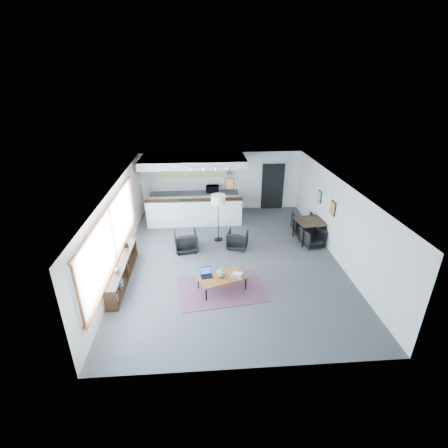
{
  "coord_description": "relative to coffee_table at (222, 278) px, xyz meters",
  "views": [
    {
      "loc": [
        -0.89,
        -9.36,
        5.56
      ],
      "look_at": [
        -0.18,
        0.4,
        1.09
      ],
      "focal_mm": 26.0,
      "sensor_mm": 36.0,
      "label": 1
    }
  ],
  "objects": [
    {
      "name": "ceramic_pot",
      "position": [
        -0.01,
        -0.0,
        0.16
      ],
      "size": [
        0.26,
        0.26,
        0.26
      ],
      "rotation": [
        0.0,
        0.0,
        0.14
      ],
      "color": "gray",
      "rests_on": "coffee_table"
    },
    {
      "name": "console",
      "position": [
        -2.91,
        0.65,
        -0.07
      ],
      "size": [
        0.35,
        3.0,
        0.8
      ],
      "color": "#321F11",
      "rests_on": "floor"
    },
    {
      "name": "track_light",
      "position": [
        -0.2,
        3.9,
        2.13
      ],
      "size": [
        1.6,
        0.07,
        0.15
      ],
      "color": "silver",
      "rests_on": "room"
    },
    {
      "name": "kitchenette",
      "position": [
        -0.8,
        5.41,
        0.98
      ],
      "size": [
        4.2,
        1.96,
        2.6
      ],
      "color": "white",
      "rests_on": "floor"
    },
    {
      "name": "window",
      "position": [
        -3.07,
        0.8,
        1.06
      ],
      "size": [
        0.1,
        5.95,
        1.66
      ],
      "color": "#8CBFFF",
      "rests_on": "room"
    },
    {
      "name": "wall_art_upper",
      "position": [
        3.86,
        3.4,
        1.11
      ],
      "size": [
        0.03,
        0.34,
        0.44
      ],
      "color": "black",
      "rests_on": "room"
    },
    {
      "name": "floor_lamp",
      "position": [
        0.08,
        3.09,
        1.14
      ],
      "size": [
        0.66,
        0.66,
        1.76
      ],
      "rotation": [
        0.0,
        0.0,
        -0.38
      ],
      "color": "black",
      "rests_on": "floor"
    },
    {
      "name": "doorway",
      "position": [
        2.69,
        6.12,
        0.68
      ],
      "size": [
        1.1,
        0.12,
        2.15
      ],
      "color": "black",
      "rests_on": "room"
    },
    {
      "name": "armchair_left",
      "position": [
        -1.09,
        2.38,
        -0.01
      ],
      "size": [
        0.84,
        0.8,
        0.77
      ],
      "primitive_type": "imported",
      "rotation": [
        0.0,
        0.0,
        3.28
      ],
      "color": "black",
      "rests_on": "floor"
    },
    {
      "name": "dining_chair_far",
      "position": [
        3.39,
        3.52,
        -0.05
      ],
      "size": [
        0.69,
        0.65,
        0.69
      ],
      "primitive_type": "imported",
      "rotation": [
        0.0,
        0.0,
        3.11
      ],
      "color": "black",
      "rests_on": "floor"
    },
    {
      "name": "laptop",
      "position": [
        -0.44,
        0.1,
        0.1
      ],
      "size": [
        0.37,
        0.33,
        0.23
      ],
      "rotation": [
        0.0,
        0.0,
        0.22
      ],
      "color": "black",
      "rests_on": "coffee_table"
    },
    {
      "name": "armchair_right",
      "position": [
        0.71,
        2.46,
        -0.05
      ],
      "size": [
        0.83,
        0.8,
        0.69
      ],
      "primitive_type": "imported",
      "rotation": [
        0.0,
        0.0,
        2.85
      ],
      "color": "black",
      "rests_on": "floor"
    },
    {
      "name": "room",
      "position": [
        0.39,
        1.7,
        0.91
      ],
      "size": [
        7.02,
        9.02,
        2.62
      ],
      "color": "#49494B",
      "rests_on": "ground"
    },
    {
      "name": "coffee_table",
      "position": [
        0.0,
        0.0,
        0.0
      ],
      "size": [
        1.47,
        1.11,
        0.43
      ],
      "rotation": [
        0.0,
        0.0,
        0.36
      ],
      "color": "brown",
      "rests_on": "floor"
    },
    {
      "name": "book_stack",
      "position": [
        0.44,
        -0.01,
        0.08
      ],
      "size": [
        0.38,
        0.35,
        0.1
      ],
      "rotation": [
        0.0,
        0.0,
        -0.43
      ],
      "color": "silver",
      "rests_on": "coffee_table"
    },
    {
      "name": "dining_table",
      "position": [
        3.39,
        2.78,
        0.35
      ],
      "size": [
        1.08,
        1.08,
        0.81
      ],
      "rotation": [
        0.0,
        0.0,
        0.13
      ],
      "color": "#321F11",
      "rests_on": "floor"
    },
    {
      "name": "microwave",
      "position": [
        -0.03,
        5.85,
        0.72
      ],
      "size": [
        0.56,
        0.35,
        0.36
      ],
      "primitive_type": "imported",
      "rotation": [
        0.0,
        0.0,
        -0.1
      ],
      "color": "black",
      "rests_on": "kitchenette"
    },
    {
      "name": "kilim_rug",
      "position": [
        0.0,
        0.0,
        -0.39
      ],
      "size": [
        2.62,
        1.96,
        0.01
      ],
      "rotation": [
        0.0,
        0.0,
        0.13
      ],
      "color": "#5A3146",
      "rests_on": "floor"
    },
    {
      "name": "coaster",
      "position": [
        0.02,
        -0.21,
        0.04
      ],
      "size": [
        0.14,
        0.14,
        0.01
      ],
      "rotation": [
        0.0,
        0.0,
        -0.39
      ],
      "color": "#E5590C",
      "rests_on": "coffee_table"
    },
    {
      "name": "dining_chair_near",
      "position": [
        3.39,
        2.41,
        -0.08
      ],
      "size": [
        0.74,
        0.71,
        0.63
      ],
      "primitive_type": "imported",
      "rotation": [
        0.0,
        0.0,
        0.27
      ],
      "color": "black",
      "rests_on": "floor"
    },
    {
      "name": "wall_art_lower",
      "position": [
        3.86,
        2.1,
        1.16
      ],
      "size": [
        0.03,
        0.38,
        0.48
      ],
      "color": "black",
      "rests_on": "room"
    }
  ]
}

